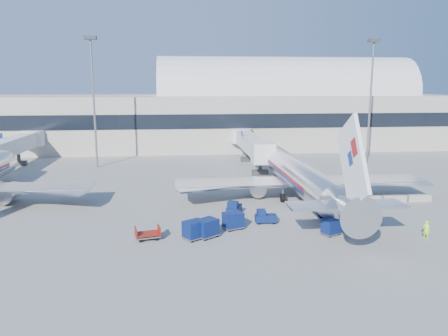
{
  "coord_description": "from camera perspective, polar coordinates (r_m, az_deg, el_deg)",
  "views": [
    {
      "loc": [
        -5.4,
        -48.4,
        14.53
      ],
      "look_at": [
        0.25,
        6.0,
        4.04
      ],
      "focal_mm": 35.0,
      "sensor_mm": 36.0,
      "label": 1
    }
  ],
  "objects": [
    {
      "name": "jetbridge_mid",
      "position": [
        85.02,
        -25.84,
        2.61
      ],
      "size": [
        4.4,
        27.5,
        6.25
      ],
      "color": "silver",
      "rests_on": "ground"
    },
    {
      "name": "cart_train_b",
      "position": [
        42.42,
        -2.24,
        -7.8
      ],
      "size": [
        2.59,
        2.49,
        1.82
      ],
      "rotation": [
        0.0,
        0.0,
        0.64
      ],
      "color": "#0A184B",
      "rests_on": "ground"
    },
    {
      "name": "mast_west",
      "position": [
        79.75,
        -16.77,
        10.6
      ],
      "size": [
        2.0,
        1.2,
        22.6
      ],
      "color": "slate",
      "rests_on": "ground"
    },
    {
      "name": "airliner_main",
      "position": [
        56.31,
        10.08,
        -1.2
      ],
      "size": [
        32.0,
        37.26,
        12.07
      ],
      "color": "silver",
      "rests_on": "ground"
    },
    {
      "name": "barrier_far",
      "position": [
        60.32,
        24.16,
        -3.61
      ],
      "size": [
        3.0,
        0.55,
        0.9
      ],
      "primitive_type": "cube",
      "color": "#9E9E96",
      "rests_on": "ground"
    },
    {
      "name": "tug_left",
      "position": [
        49.45,
        1.28,
        -5.3
      ],
      "size": [
        2.13,
        2.88,
        1.69
      ],
      "rotation": [
        0.0,
        0.0,
        1.21
      ],
      "color": "#0A184B",
      "rests_on": "ground"
    },
    {
      "name": "ramp_worker",
      "position": [
        46.39,
        24.91,
        -7.3
      ],
      "size": [
        0.71,
        0.77,
        1.77
      ],
      "primitive_type": "imported",
      "rotation": [
        0.0,
        0.0,
        2.16
      ],
      "color": "#A9F219",
      "rests_on": "ground"
    },
    {
      "name": "jetbridge_near",
      "position": [
        80.97,
        3.37,
        3.32
      ],
      "size": [
        4.4,
        27.5,
        6.25
      ],
      "color": "silver",
      "rests_on": "ground"
    },
    {
      "name": "tug_lead",
      "position": [
        46.91,
        5.36,
        -6.38
      ],
      "size": [
        2.3,
        1.21,
        1.47
      ],
      "rotation": [
        0.0,
        0.0,
        -0.03
      ],
      "color": "#0A184B",
      "rests_on": "ground"
    },
    {
      "name": "cart_train_c",
      "position": [
        42.03,
        -3.89,
        -8.01
      ],
      "size": [
        2.56,
        2.43,
        1.8
      ],
      "rotation": [
        0.0,
        0.0,
        0.6
      ],
      "color": "#0A184B",
      "rests_on": "ground"
    },
    {
      "name": "ground",
      "position": [
        50.83,
        0.42,
        -5.75
      ],
      "size": [
        260.0,
        260.0,
        0.0
      ],
      "primitive_type": "plane",
      "color": "gray",
      "rests_on": "ground"
    },
    {
      "name": "mast_east",
      "position": [
        86.02,
        18.7,
        10.47
      ],
      "size": [
        2.0,
        1.2,
        22.6
      ],
      "color": "slate",
      "rests_on": "ground"
    },
    {
      "name": "cart_open_red",
      "position": [
        42.65,
        -9.9,
        -8.6
      ],
      "size": [
        2.61,
        2.1,
        0.62
      ],
      "rotation": [
        0.0,
        0.0,
        0.22
      ],
      "color": "slate",
      "rests_on": "ground"
    },
    {
      "name": "tug_right",
      "position": [
        50.07,
        13.46,
        -5.4
      ],
      "size": [
        2.81,
        1.8,
        1.69
      ],
      "rotation": [
        0.0,
        0.0,
        -0.21
      ],
      "color": "#0A184B",
      "rests_on": "ground"
    },
    {
      "name": "terminal",
      "position": [
        104.92,
        -10.47,
        6.85
      ],
      "size": [
        170.0,
        28.15,
        21.0
      ],
      "color": "#B2AA9E",
      "rests_on": "ground"
    },
    {
      "name": "barrier_mid",
      "position": [
        58.75,
        21.36,
        -3.77
      ],
      "size": [
        3.0,
        0.55,
        0.9
      ],
      "primitive_type": "cube",
      "color": "#9E9E96",
      "rests_on": "ground"
    },
    {
      "name": "cart_solo_far",
      "position": [
        48.46,
        17.8,
        -5.93
      ],
      "size": [
        2.21,
        1.77,
        1.81
      ],
      "rotation": [
        0.0,
        0.0,
        0.11
      ],
      "color": "#0A184B",
      "rests_on": "ground"
    },
    {
      "name": "barrier_near",
      "position": [
        57.33,
        18.42,
        -3.93
      ],
      "size": [
        3.0,
        0.55,
        0.9
      ],
      "primitive_type": "cube",
      "color": "#9E9E96",
      "rests_on": "ground"
    },
    {
      "name": "cart_solo_near",
      "position": [
        44.35,
        13.81,
        -7.49
      ],
      "size": [
        2.12,
        1.94,
        1.51
      ],
      "rotation": [
        0.0,
        0.0,
        0.47
      ],
      "color": "#0A184B",
      "rests_on": "ground"
    },
    {
      "name": "cart_train_a",
      "position": [
        44.72,
        1.2,
        -6.84
      ],
      "size": [
        2.41,
        2.15,
        1.75
      ],
      "rotation": [
        0.0,
        0.0,
        0.39
      ],
      "color": "#0A184B",
      "rests_on": "ground"
    }
  ]
}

